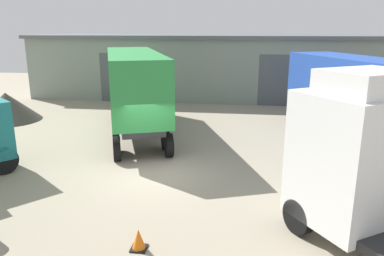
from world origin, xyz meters
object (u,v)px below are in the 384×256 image
object	(u,v)px
tractor_unit_white	(367,167)
traffic_cone	(139,240)
container_trailer_green	(134,83)
gravel_pile	(7,107)
container_trailer_orange	(359,89)

from	to	relation	value
tractor_unit_white	traffic_cone	world-z (taller)	tractor_unit_white
tractor_unit_white	container_trailer_green	bearing A→B (deg)	8.98
container_trailer_green	traffic_cone	bearing A→B (deg)	176.15
tractor_unit_white	traffic_cone	xyz separation A→B (m)	(-5.53, -1.10, -1.84)
gravel_pile	traffic_cone	size ratio (longest dim) A/B	7.10
container_trailer_green	traffic_cone	distance (m)	11.35
container_trailer_green	container_trailer_orange	xyz separation A→B (m)	(11.13, 0.06, -0.09)
gravel_pile	traffic_cone	world-z (taller)	gravel_pile
container_trailer_green	container_trailer_orange	size ratio (longest dim) A/B	1.03
container_trailer_green	container_trailer_orange	distance (m)	11.13
tractor_unit_white	gravel_pile	xyz separation A→B (m)	(-17.06, 10.93, -1.25)
container_trailer_green	traffic_cone	size ratio (longest dim) A/B	19.17
container_trailer_orange	gravel_pile	size ratio (longest dim) A/B	2.61
container_trailer_orange	gravel_pile	distance (m)	19.60
container_trailer_orange	traffic_cone	world-z (taller)	container_trailer_orange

